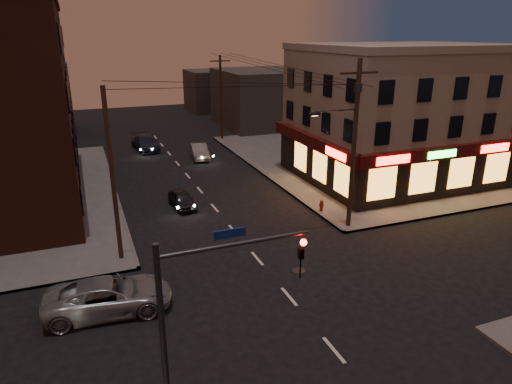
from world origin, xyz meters
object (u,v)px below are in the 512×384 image
fire_hydrant (322,205)px  sedan_near (182,199)px  sedan_mid (199,151)px  suv_cross (109,296)px  sedan_far (145,143)px

fire_hydrant → sedan_near: bearing=152.1°
sedan_mid → sedan_near: bearing=-103.3°
suv_cross → sedan_near: suv_cross is taller
sedan_far → fire_hydrant: size_ratio=6.44×
fire_hydrant → suv_cross: bearing=-154.8°
sedan_far → suv_cross: bearing=-108.0°
suv_cross → sedan_mid: size_ratio=1.27×
sedan_mid → fire_hydrant: 17.14m
suv_cross → fire_hydrant: suv_cross is taller
sedan_near → sedan_mid: 12.97m
fire_hydrant → sedan_mid: bearing=103.6°
sedan_near → fire_hydrant: sedan_near is taller
suv_cross → sedan_near: size_ratio=1.57×
sedan_mid → suv_cross: bearing=-106.8°
suv_cross → sedan_far: (5.82, 28.51, -0.02)m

